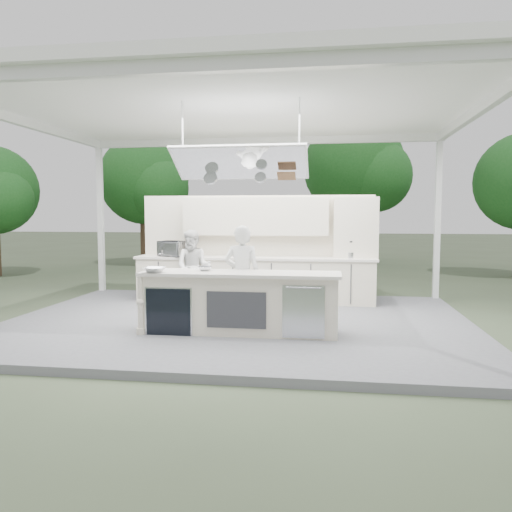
% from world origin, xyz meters
% --- Properties ---
extents(ground, '(90.00, 90.00, 0.00)m').
position_xyz_m(ground, '(0.00, 0.00, 0.00)').
color(ground, '#435137').
rests_on(ground, ground).
extents(stage_deck, '(8.00, 6.00, 0.12)m').
position_xyz_m(stage_deck, '(0.00, 0.00, 0.06)').
color(stage_deck, slate).
rests_on(stage_deck, ground).
extents(tent, '(8.20, 6.20, 3.86)m').
position_xyz_m(tent, '(0.00, -0.01, 3.71)').
color(tent, white).
rests_on(tent, ground).
extents(demo_island, '(3.10, 0.79, 0.95)m').
position_xyz_m(demo_island, '(0.18, -0.91, 0.60)').
color(demo_island, beige).
rests_on(demo_island, stage_deck).
extents(back_counter, '(5.08, 0.72, 0.95)m').
position_xyz_m(back_counter, '(0.00, 1.90, 0.60)').
color(back_counter, beige).
rests_on(back_counter, stage_deck).
extents(back_wall_unit, '(5.05, 0.48, 2.25)m').
position_xyz_m(back_wall_unit, '(0.44, 2.11, 1.57)').
color(back_wall_unit, beige).
rests_on(back_wall_unit, stage_deck).
extents(tree_cluster, '(19.55, 9.40, 5.85)m').
position_xyz_m(tree_cluster, '(-0.16, 9.77, 3.29)').
color(tree_cluster, '#483624').
rests_on(tree_cluster, ground).
extents(head_chef, '(0.63, 0.44, 1.67)m').
position_xyz_m(head_chef, '(0.15, -0.45, 0.95)').
color(head_chef, white).
rests_on(head_chef, stage_deck).
extents(sous_chef, '(0.75, 0.59, 1.53)m').
position_xyz_m(sous_chef, '(-1.17, 1.34, 0.89)').
color(sous_chef, silver).
rests_on(sous_chef, stage_deck).
extents(toaster_oven, '(0.69, 0.58, 0.33)m').
position_xyz_m(toaster_oven, '(-1.74, 1.79, 1.23)').
color(toaster_oven, silver).
rests_on(toaster_oven, back_counter).
extents(bowl_large, '(0.38, 0.38, 0.08)m').
position_xyz_m(bowl_large, '(-1.10, -1.15, 1.11)').
color(bowl_large, silver).
rests_on(bowl_large, demo_island).
extents(bowl_small, '(0.25, 0.25, 0.07)m').
position_xyz_m(bowl_small, '(-0.39, -0.80, 1.10)').
color(bowl_small, silver).
rests_on(bowl_small, demo_island).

